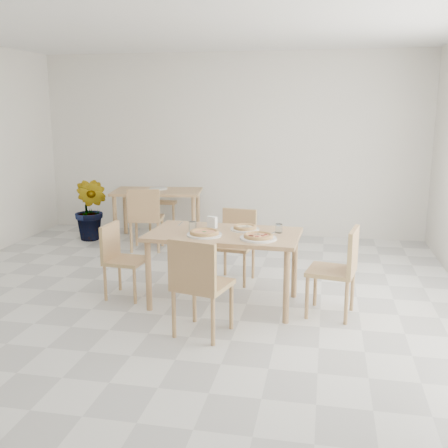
% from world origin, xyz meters
% --- Properties ---
extents(main_table, '(1.53, 0.91, 0.75)m').
position_xyz_m(main_table, '(0.52, 0.42, 0.67)').
color(main_table, tan).
rests_on(main_table, ground).
extents(chair_south, '(0.53, 0.53, 0.89)m').
position_xyz_m(chair_south, '(0.46, -0.41, 0.52)').
color(chair_south, tan).
rests_on(chair_south, ground).
extents(chair_north, '(0.46, 0.46, 0.82)m').
position_xyz_m(chair_north, '(0.51, 1.21, 0.48)').
color(chair_north, tan).
rests_on(chair_north, ground).
extents(chair_west, '(0.41, 0.41, 0.79)m').
position_xyz_m(chair_west, '(-0.60, 0.42, 0.46)').
color(chair_west, tan).
rests_on(chair_west, ground).
extents(chair_east, '(0.50, 0.50, 0.87)m').
position_xyz_m(chair_east, '(1.67, 0.31, 0.51)').
color(chair_east, tan).
rests_on(chair_east, ground).
extents(plate_margherita, '(0.34, 0.34, 0.02)m').
position_xyz_m(plate_margherita, '(0.35, 0.26, 0.76)').
color(plate_margherita, white).
rests_on(plate_margherita, main_table).
extents(plate_mushroom, '(0.29, 0.29, 0.02)m').
position_xyz_m(plate_mushroom, '(0.71, 0.56, 0.76)').
color(plate_mushroom, white).
rests_on(plate_mushroom, main_table).
extents(plate_pepperoni, '(0.35, 0.35, 0.02)m').
position_xyz_m(plate_pepperoni, '(0.89, 0.22, 0.76)').
color(plate_pepperoni, white).
rests_on(plate_pepperoni, main_table).
extents(pizza_margherita, '(0.32, 0.32, 0.03)m').
position_xyz_m(pizza_margherita, '(0.35, 0.26, 0.78)').
color(pizza_margherita, '#E6BC6C').
rests_on(pizza_margherita, plate_margherita).
extents(pizza_mushroom, '(0.27, 0.27, 0.03)m').
position_xyz_m(pizza_mushroom, '(0.71, 0.56, 0.78)').
color(pizza_mushroom, '#E6BC6C').
rests_on(pizza_mushroom, plate_mushroom).
extents(pizza_pepperoni, '(0.36, 0.36, 0.03)m').
position_xyz_m(pizza_pepperoni, '(0.89, 0.22, 0.78)').
color(pizza_pepperoni, '#E6BC6C').
rests_on(pizza_pepperoni, plate_pepperoni).
extents(tumbler_a, '(0.08, 0.08, 0.10)m').
position_xyz_m(tumbler_a, '(0.20, 0.41, 0.80)').
color(tumbler_a, white).
rests_on(tumbler_a, main_table).
extents(tumbler_b, '(0.07, 0.07, 0.09)m').
position_xyz_m(tumbler_b, '(1.06, 0.52, 0.79)').
color(tumbler_b, white).
rests_on(tumbler_b, main_table).
extents(napkin_holder, '(0.13, 0.10, 0.13)m').
position_xyz_m(napkin_holder, '(0.37, 0.57, 0.81)').
color(napkin_holder, silver).
rests_on(napkin_holder, main_table).
extents(fork_a, '(0.02, 0.19, 0.01)m').
position_xyz_m(fork_a, '(-0.02, 0.71, 0.75)').
color(fork_a, silver).
rests_on(fork_a, main_table).
extents(fork_b, '(0.08, 0.18, 0.01)m').
position_xyz_m(fork_b, '(1.01, 0.49, 0.75)').
color(fork_b, silver).
rests_on(fork_b, main_table).
extents(second_table, '(1.39, 0.91, 0.75)m').
position_xyz_m(second_table, '(-1.00, 2.90, 0.65)').
color(second_table, tan).
rests_on(second_table, ground).
extents(chair_back_s, '(0.51, 0.51, 0.89)m').
position_xyz_m(chair_back_s, '(-0.94, 2.19, 0.52)').
color(chair_back_s, tan).
rests_on(chair_back_s, ground).
extents(chair_back_n, '(0.48, 0.48, 0.93)m').
position_xyz_m(chair_back_n, '(-1.10, 3.64, 0.54)').
color(chair_back_n, tan).
rests_on(chair_back_n, ground).
extents(plate_empty, '(0.28, 0.28, 0.02)m').
position_xyz_m(plate_empty, '(-1.02, 3.02, 0.76)').
color(plate_empty, white).
rests_on(plate_empty, second_table).
extents(potted_plant, '(0.62, 0.55, 0.95)m').
position_xyz_m(potted_plant, '(-1.95, 2.61, 0.47)').
color(potted_plant, '#21631D').
rests_on(potted_plant, ground).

